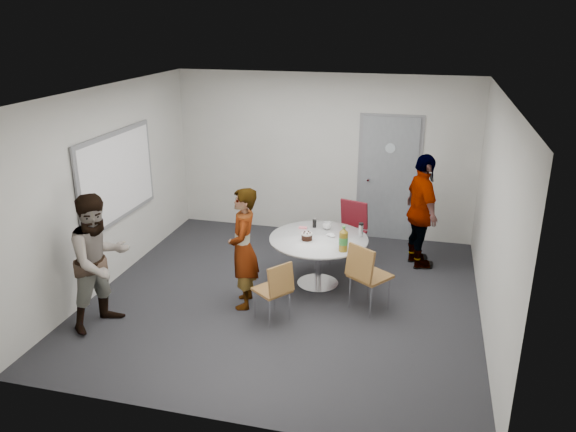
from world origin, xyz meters
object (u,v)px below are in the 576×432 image
(chair_near_left, at_px, (276,287))
(door, at_px, (389,179))
(whiteboard, at_px, (118,176))
(person_right, at_px, (422,212))
(chair_far, at_px, (350,226))
(person_left, at_px, (100,261))
(person_main, at_px, (243,248))
(table, at_px, (320,244))
(chair_near_right, at_px, (366,271))

(chair_near_left, bearing_deg, door, 18.36)
(whiteboard, relative_size, person_right, 1.11)
(chair_far, height_order, person_right, person_right)
(chair_near_left, relative_size, chair_far, 0.84)
(whiteboard, height_order, person_left, whiteboard)
(door, bearing_deg, person_main, -119.20)
(door, height_order, chair_far, door)
(table, bearing_deg, person_right, 37.70)
(person_main, relative_size, person_right, 0.92)
(chair_far, xyz_separation_m, person_right, (1.02, 0.11, 0.28))
(whiteboard, xyz_separation_m, person_main, (1.99, -0.52, -0.66))
(person_right, bearing_deg, person_left, 104.43)
(door, bearing_deg, whiteboard, -147.34)
(chair_far, bearing_deg, person_main, 74.22)
(chair_near_left, height_order, chair_far, chair_far)
(chair_near_right, bearing_deg, person_left, -125.16)
(person_main, relative_size, person_left, 0.95)
(whiteboard, bearing_deg, person_main, -14.62)
(chair_near_right, distance_m, person_right, 1.72)
(chair_far, xyz_separation_m, person_left, (-2.60, -2.56, 0.25))
(door, bearing_deg, chair_far, -111.83)
(door, xyz_separation_m, table, (-0.73, -2.02, -0.41))
(person_main, bearing_deg, chair_near_left, 44.05)
(whiteboard, bearing_deg, person_left, -69.91)
(person_left, distance_m, person_right, 4.50)
(chair_far, distance_m, person_main, 2.03)
(chair_near_left, relative_size, person_main, 0.50)
(door, height_order, person_right, door)
(table, height_order, chair_far, table)
(table, height_order, person_right, person_right)
(door, bearing_deg, chair_near_right, -90.87)
(chair_near_right, xyz_separation_m, chair_far, (-0.41, 1.48, 0.02))
(chair_near_right, xyz_separation_m, person_main, (-1.53, -0.21, 0.23))
(whiteboard, height_order, person_main, whiteboard)
(door, bearing_deg, chair_near_left, -108.65)
(table, height_order, chair_near_left, table)
(whiteboard, relative_size, person_main, 1.20)
(whiteboard, height_order, chair_far, whiteboard)
(door, relative_size, person_main, 1.34)
(table, xyz_separation_m, chair_near_right, (0.69, -0.58, -0.06))
(person_left, bearing_deg, chair_near_left, -50.87)
(door, height_order, person_main, door)
(chair_near_right, bearing_deg, door, 124.19)
(whiteboard, relative_size, person_left, 1.14)
(person_main, bearing_deg, person_right, 116.31)
(door, xyz_separation_m, whiteboard, (-3.56, -2.28, 0.42))
(door, xyz_separation_m, chair_near_left, (-1.05, -3.13, -0.55))
(chair_near_right, bearing_deg, person_main, -137.21)
(whiteboard, distance_m, person_left, 1.61)
(whiteboard, relative_size, chair_near_left, 2.41)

